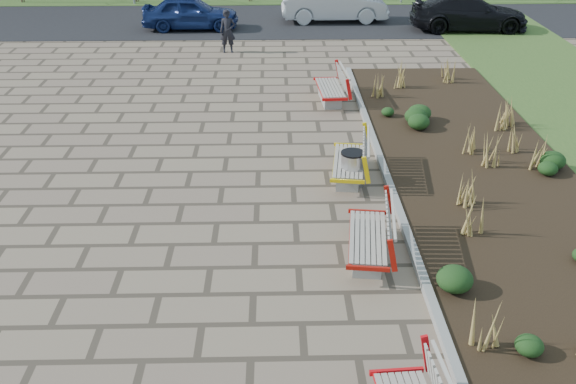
{
  "coord_description": "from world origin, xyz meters",
  "views": [
    {
      "loc": [
        1.24,
        -8.41,
        6.9
      ],
      "look_at": [
        1.5,
        3.0,
        0.9
      ],
      "focal_mm": 40.0,
      "sensor_mm": 36.0,
      "label": 1
    }
  ],
  "objects_px": {
    "car_blue": "(190,13)",
    "pedestrian": "(228,31)",
    "car_silver": "(334,4)",
    "bench_c": "(349,159)",
    "litter_bin": "(352,169)",
    "bench_b": "(368,234)",
    "car_black": "(469,13)",
    "bench_d": "(330,86)"
  },
  "relations": [
    {
      "from": "car_silver",
      "to": "car_black",
      "type": "xyz_separation_m",
      "value": [
        5.77,
        -1.84,
        -0.06
      ]
    },
    {
      "from": "bench_d",
      "to": "car_silver",
      "type": "distance_m",
      "value": 11.05
    },
    {
      "from": "car_blue",
      "to": "bench_d",
      "type": "bearing_deg",
      "value": -150.99
    },
    {
      "from": "bench_b",
      "to": "litter_bin",
      "type": "distance_m",
      "value": 3.07
    },
    {
      "from": "bench_b",
      "to": "pedestrian",
      "type": "relative_size",
      "value": 1.27
    },
    {
      "from": "litter_bin",
      "to": "car_black",
      "type": "distance_m",
      "value": 16.45
    },
    {
      "from": "bench_c",
      "to": "litter_bin",
      "type": "relative_size",
      "value": 2.56
    },
    {
      "from": "bench_c",
      "to": "car_black",
      "type": "bearing_deg",
      "value": 72.46
    },
    {
      "from": "bench_c",
      "to": "litter_bin",
      "type": "height_order",
      "value": "bench_c"
    },
    {
      "from": "bench_c",
      "to": "car_silver",
      "type": "relative_size",
      "value": 0.43
    },
    {
      "from": "car_blue",
      "to": "bench_c",
      "type": "bearing_deg",
      "value": -160.61
    },
    {
      "from": "bench_c",
      "to": "bench_b",
      "type": "bearing_deg",
      "value": -82.38
    },
    {
      "from": "bench_b",
      "to": "bench_c",
      "type": "relative_size",
      "value": 1.0
    },
    {
      "from": "pedestrian",
      "to": "car_blue",
      "type": "bearing_deg",
      "value": 111.77
    },
    {
      "from": "pedestrian",
      "to": "car_black",
      "type": "distance_m",
      "value": 10.93
    },
    {
      "from": "car_silver",
      "to": "bench_b",
      "type": "bearing_deg",
      "value": 175.03
    },
    {
      "from": "bench_d",
      "to": "pedestrian",
      "type": "distance_m",
      "value": 6.8
    },
    {
      "from": "bench_b",
      "to": "car_silver",
      "type": "distance_m",
      "value": 19.91
    },
    {
      "from": "car_blue",
      "to": "pedestrian",
      "type": "bearing_deg",
      "value": -154.21
    },
    {
      "from": "car_blue",
      "to": "litter_bin",
      "type": "bearing_deg",
      "value": -160.88
    },
    {
      "from": "bench_b",
      "to": "car_silver",
      "type": "bearing_deg",
      "value": 94.18
    },
    {
      "from": "pedestrian",
      "to": "car_blue",
      "type": "distance_m",
      "value": 4.25
    },
    {
      "from": "bench_b",
      "to": "pedestrian",
      "type": "height_order",
      "value": "pedestrian"
    },
    {
      "from": "pedestrian",
      "to": "litter_bin",
      "type": "bearing_deg",
      "value": -77.23
    },
    {
      "from": "bench_d",
      "to": "litter_bin",
      "type": "bearing_deg",
      "value": -93.37
    },
    {
      "from": "litter_bin",
      "to": "car_black",
      "type": "xyz_separation_m",
      "value": [
        6.81,
        14.97,
        0.35
      ]
    },
    {
      "from": "pedestrian",
      "to": "car_black",
      "type": "xyz_separation_m",
      "value": [
        10.4,
        3.35,
        -0.06
      ]
    },
    {
      "from": "bench_b",
      "to": "car_black",
      "type": "relative_size",
      "value": 0.41
    },
    {
      "from": "car_blue",
      "to": "car_silver",
      "type": "distance_m",
      "value": 6.65
    },
    {
      "from": "bench_c",
      "to": "litter_bin",
      "type": "bearing_deg",
      "value": -74.56
    },
    {
      "from": "bench_c",
      "to": "pedestrian",
      "type": "bearing_deg",
      "value": 115.1
    },
    {
      "from": "bench_c",
      "to": "bench_d",
      "type": "distance_m",
      "value": 5.45
    },
    {
      "from": "bench_b",
      "to": "car_silver",
      "type": "height_order",
      "value": "car_silver"
    },
    {
      "from": "bench_c",
      "to": "car_silver",
      "type": "xyz_separation_m",
      "value": [
        1.09,
        16.45,
        0.32
      ]
    },
    {
      "from": "bench_d",
      "to": "car_black",
      "type": "height_order",
      "value": "car_black"
    },
    {
      "from": "car_blue",
      "to": "car_black",
      "type": "xyz_separation_m",
      "value": [
        12.28,
        -0.46,
        0.03
      ]
    },
    {
      "from": "bench_b",
      "to": "litter_bin",
      "type": "relative_size",
      "value": 2.56
    },
    {
      "from": "bench_c",
      "to": "pedestrian",
      "type": "height_order",
      "value": "pedestrian"
    },
    {
      "from": "litter_bin",
      "to": "car_silver",
      "type": "distance_m",
      "value": 16.85
    },
    {
      "from": "pedestrian",
      "to": "car_silver",
      "type": "distance_m",
      "value": 6.96
    },
    {
      "from": "bench_c",
      "to": "pedestrian",
      "type": "distance_m",
      "value": 11.8
    },
    {
      "from": "car_blue",
      "to": "car_black",
      "type": "bearing_deg",
      "value": -92.52
    }
  ]
}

